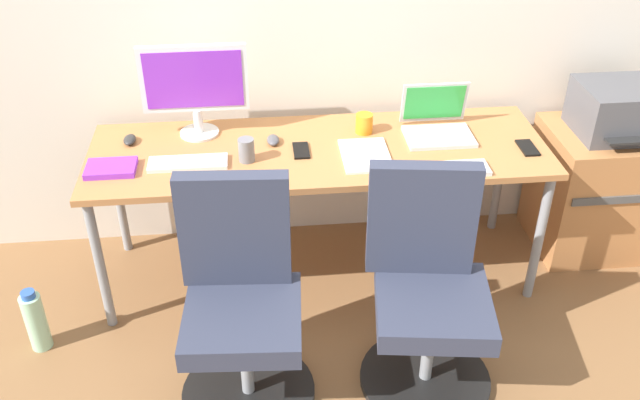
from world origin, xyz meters
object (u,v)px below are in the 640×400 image
Objects in this scene: office_chair_right at (427,294)px; open_laptop at (437,122)px; coffee_mug at (364,123)px; desktop_monitor at (194,84)px; side_cabinet at (598,189)px; office_chair_left at (241,307)px; printer at (618,110)px; water_bottle_on_floor at (36,321)px.

open_laptop is at bearing 75.82° from office_chair_right.
desktop_monitor is at bearing 175.42° from coffee_mug.
desktop_monitor reaches higher than side_cabinet.
side_cabinet is at bearing 24.44° from office_chair_left.
water_bottle_on_floor is (-2.71, -0.51, -0.62)m from printer.
office_chair_left reaches higher than side_cabinet.
office_chair_right reaches higher than coffee_mug.
coffee_mug reaches higher than side_cabinet.
water_bottle_on_floor is at bearing -169.25° from side_cabinet.
office_chair_left reaches higher than open_laptop.
coffee_mug is (0.77, -0.06, -0.20)m from desktop_monitor.
desktop_monitor is at bearing 177.65° from printer.
water_bottle_on_floor is 1.99m from open_laptop.
water_bottle_on_floor is (-2.71, -0.51, -0.18)m from side_cabinet.
side_cabinet is 2.77m from water_bottle_on_floor.
open_laptop reaches higher than side_cabinet.
office_chair_right is at bearing -142.79° from side_cabinet.
water_bottle_on_floor is (-1.63, 0.31, -0.28)m from office_chair_right.
office_chair_left is 1.06m from desktop_monitor.
desktop_monitor is at bearing 134.77° from office_chair_right.
side_cabinet is (1.09, 0.82, -0.10)m from office_chair_right.
coffee_mug is at bearing 172.93° from open_laptop.
office_chair_left and office_chair_right have the same top height.
desktop_monitor is at bearing 100.68° from office_chair_left.
office_chair_right is 1.44× the size of side_cabinet.
coffee_mug is (1.49, 0.53, 0.60)m from water_bottle_on_floor.
printer is 1.99m from desktop_monitor.
open_laptop is at bearing -5.34° from desktop_monitor.
desktop_monitor is 5.22× the size of coffee_mug.
desktop_monitor reaches higher than water_bottle_on_floor.
desktop_monitor reaches higher than office_chair_right.
office_chair_right is at bearing -0.04° from office_chair_left.
office_chair_left is 2.02m from printer.
printer is 4.35× the size of coffee_mug.
office_chair_left is 1.08m from coffee_mug.
printer is at bearing -0.94° from coffee_mug.
side_cabinet is 1.63× the size of printer.
water_bottle_on_floor is 1.24m from desktop_monitor.
water_bottle_on_floor is at bearing -169.26° from printer.
printer is 0.83× the size of desktop_monitor.
side_cabinet is at bearing 1.46° from open_laptop.
printer is 2.83m from water_bottle_on_floor.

